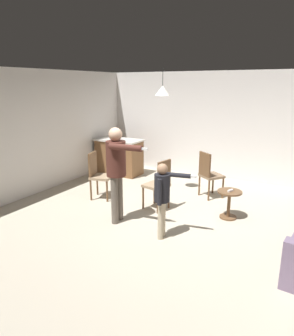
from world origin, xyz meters
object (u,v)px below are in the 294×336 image
at_px(dining_chair_by_counter, 98,173).
at_px(dining_chair_near_wall, 209,173).
at_px(side_table_by_couch, 229,201).
at_px(person_child, 163,193).
at_px(person_adult, 117,165).
at_px(dining_chair_centre_back, 159,183).
at_px(spare_remote_on_table, 230,191).
at_px(kitchen_counter, 119,156).

relative_size(dining_chair_by_counter, dining_chair_near_wall, 1.00).
height_order(side_table_by_couch, person_child, person_child).
height_order(person_adult, dining_chair_by_counter, person_adult).
bearing_deg(dining_chair_centre_back, person_child, -140.49).
distance_m(person_adult, dining_chair_by_counter, 1.40).
distance_m(person_adult, spare_remote_on_table, 2.08).
relative_size(side_table_by_couch, dining_chair_near_wall, 0.52).
bearing_deg(person_child, dining_chair_by_counter, -126.32).
bearing_deg(person_child, side_table_by_couch, 139.29).
xyz_separation_m(kitchen_counter, person_child, (2.70, -2.72, 0.28)).
xyz_separation_m(person_adult, spare_remote_on_table, (1.69, 1.10, -0.51)).
height_order(side_table_by_couch, dining_chair_centre_back, dining_chair_centre_back).
distance_m(dining_chair_centre_back, spare_remote_on_table, 1.34).
bearing_deg(person_child, spare_remote_on_table, 138.21).
bearing_deg(spare_remote_on_table, dining_chair_near_wall, 128.51).
relative_size(kitchen_counter, dining_chair_centre_back, 1.26).
relative_size(kitchen_counter, dining_chair_near_wall, 1.26).
bearing_deg(dining_chair_centre_back, side_table_by_couch, -69.01).
bearing_deg(dining_chair_near_wall, spare_remote_on_table, -15.11).
bearing_deg(person_adult, dining_chair_by_counter, -133.40).
xyz_separation_m(person_adult, dining_chair_near_wall, (0.99, 1.98, -0.50)).
xyz_separation_m(dining_chair_centre_back, spare_remote_on_table, (1.31, 0.24, -0.01)).
height_order(kitchen_counter, dining_chair_centre_back, dining_chair_centre_back).
relative_size(side_table_by_couch, dining_chair_by_counter, 0.52).
bearing_deg(dining_chair_by_counter, side_table_by_couch, 80.41).
height_order(kitchen_counter, person_adult, person_adult).
xyz_separation_m(kitchen_counter, person_adult, (1.74, -2.57, 0.57)).
bearing_deg(dining_chair_by_counter, kitchen_counter, -175.49).
xyz_separation_m(dining_chair_by_counter, dining_chair_near_wall, (2.03, 1.20, 0.00)).
xyz_separation_m(kitchen_counter, spare_remote_on_table, (3.43, -1.47, 0.06)).
bearing_deg(side_table_by_couch, dining_chair_near_wall, 128.58).
xyz_separation_m(person_child, dining_chair_centre_back, (-0.58, 1.01, -0.21)).
height_order(kitchen_counter, side_table_by_couch, kitchen_counter).
xyz_separation_m(kitchen_counter, dining_chair_near_wall, (2.73, -0.59, 0.07)).
height_order(person_adult, dining_chair_near_wall, person_adult).
height_order(kitchen_counter, spare_remote_on_table, kitchen_counter).
xyz_separation_m(dining_chair_near_wall, spare_remote_on_table, (0.70, -0.88, -0.01)).
bearing_deg(dining_chair_by_counter, person_adult, 36.50).
distance_m(person_adult, dining_chair_near_wall, 2.27).
bearing_deg(side_table_by_couch, kitchen_counter, 156.97).
height_order(dining_chair_by_counter, dining_chair_near_wall, same).
bearing_deg(side_table_by_couch, spare_remote_on_table, -54.14).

